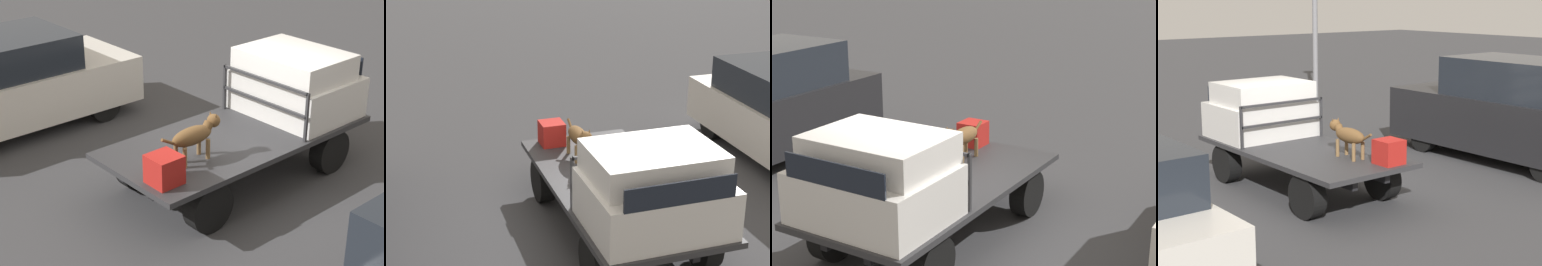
{
  "view_description": "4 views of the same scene",
  "coord_description": "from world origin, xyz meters",
  "views": [
    {
      "loc": [
        -6.17,
        -6.03,
        4.68
      ],
      "look_at": [
        -1.08,
        -0.22,
        1.16
      ],
      "focal_mm": 60.0,
      "sensor_mm": 36.0,
      "label": 1
    },
    {
      "loc": [
        7.78,
        -3.14,
        4.74
      ],
      "look_at": [
        -1.08,
        -0.22,
        1.16
      ],
      "focal_mm": 60.0,
      "sensor_mm": 36.0,
      "label": 2
    },
    {
      "loc": [
        6.74,
        4.52,
        3.94
      ],
      "look_at": [
        -1.08,
        -0.22,
        1.16
      ],
      "focal_mm": 60.0,
      "sensor_mm": 36.0,
      "label": 3
    },
    {
      "loc": [
        -8.88,
        6.05,
        3.28
      ],
      "look_at": [
        -1.08,
        -0.22,
        1.16
      ],
      "focal_mm": 60.0,
      "sensor_mm": 36.0,
      "label": 4
    }
  ],
  "objects": [
    {
      "name": "truck_headboard",
      "position": [
        0.53,
        0.0,
        1.24
      ],
      "size": [
        0.04,
        1.71,
        0.74
      ],
      "color": "#2D2D30",
      "rests_on": "flatbed_truck"
    },
    {
      "name": "truck_cab",
      "position": [
        1.27,
        0.0,
        1.23
      ],
      "size": [
        1.39,
        1.71,
        1.02
      ],
      "color": "silver",
      "rests_on": "flatbed_truck"
    },
    {
      "name": "ground_plane",
      "position": [
        0.0,
        0.0,
        0.0
      ],
      "size": [
        80.0,
        80.0,
        0.0
      ],
      "primitive_type": "plane",
      "color": "#38383A"
    },
    {
      "name": "flatbed_truck",
      "position": [
        0.0,
        0.0,
        0.56
      ],
      "size": [
        4.08,
        1.83,
        0.75
      ],
      "color": "black",
      "rests_on": "ground"
    },
    {
      "name": "dog",
      "position": [
        -1.01,
        -0.22,
        1.12
      ],
      "size": [
        1.04,
        0.25,
        0.61
      ],
      "rotation": [
        0.0,
        0.0,
        -0.2
      ],
      "color": "brown",
      "rests_on": "flatbed_truck"
    },
    {
      "name": "parked_sedan",
      "position": [
        -1.59,
        3.99,
        0.84
      ],
      "size": [
        4.24,
        1.88,
        1.69
      ],
      "rotation": [
        0.0,
        0.0,
        0.11
      ],
      "color": "black",
      "rests_on": "ground"
    },
    {
      "name": "cargo_crate",
      "position": [
        -1.75,
        -0.46,
        0.94
      ],
      "size": [
        0.39,
        0.39,
        0.39
      ],
      "color": "#AD1E19",
      "rests_on": "flatbed_truck"
    }
  ]
}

